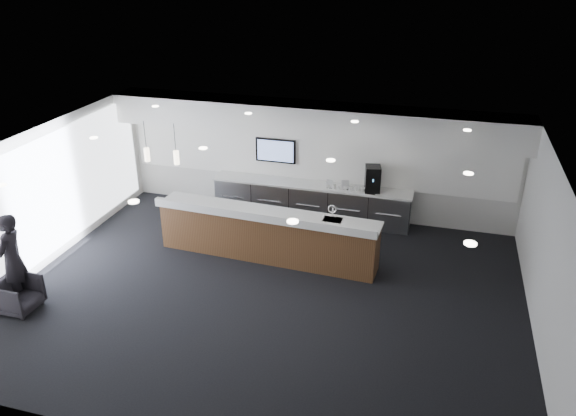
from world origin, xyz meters
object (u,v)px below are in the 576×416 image
(service_counter, at_px, (267,234))
(lounge_guest, at_px, (12,260))
(coffee_machine, at_px, (373,179))
(armchair, at_px, (18,295))

(service_counter, distance_m, lounge_guest, 5.10)
(service_counter, relative_size, coffee_machine, 7.96)
(armchair, xyz_separation_m, lounge_guest, (-0.20, 0.26, 0.60))
(armchair, bearing_deg, lounge_guest, 38.11)
(service_counter, xyz_separation_m, coffee_machine, (1.98, 2.21, 0.69))
(coffee_machine, relative_size, lounge_guest, 0.34)
(lounge_guest, bearing_deg, armchair, 26.22)
(service_counter, relative_size, armchair, 6.90)
(coffee_machine, bearing_deg, service_counter, -143.67)
(coffee_machine, height_order, armchair, coffee_machine)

